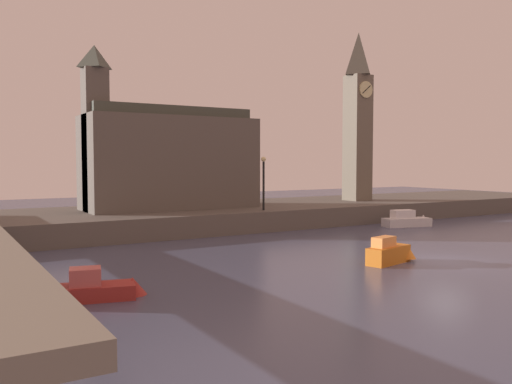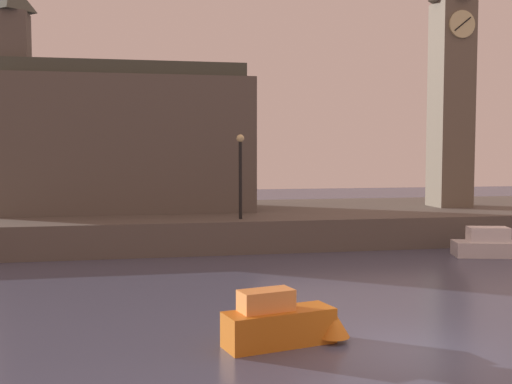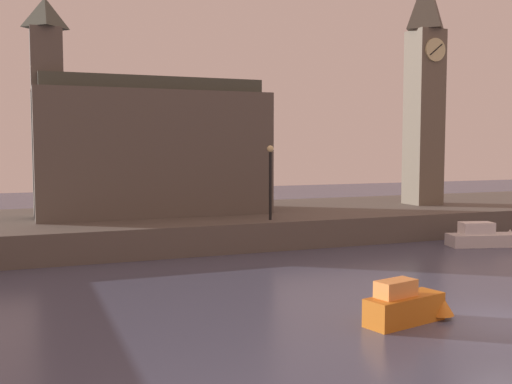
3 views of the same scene
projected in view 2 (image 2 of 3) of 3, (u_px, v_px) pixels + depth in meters
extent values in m
plane|color=#474C66|center=(412.00, 352.00, 14.58)|extent=(120.00, 120.00, 0.00)
cube|color=#5B544C|center=(253.00, 222.00, 34.12)|extent=(70.00, 12.00, 1.50)
cube|color=#6B6051|center=(451.00, 105.00, 35.27)|extent=(1.97, 1.97, 11.50)
cylinder|color=beige|center=(462.00, 24.00, 33.96)|extent=(1.50, 0.12, 1.50)
cube|color=black|center=(463.00, 24.00, 33.89)|extent=(0.97, 0.04, 0.80)
cube|color=#5B544C|center=(128.00, 145.00, 32.95)|extent=(12.98, 5.13, 6.96)
cube|color=#5B544C|center=(14.00, 113.00, 31.76)|extent=(1.63, 1.63, 10.18)
cube|color=#42473D|center=(127.00, 71.00, 32.68)|extent=(12.33, 3.08, 0.80)
cylinder|color=black|center=(240.00, 181.00, 28.98)|extent=(0.16, 0.16, 3.59)
sphere|color=#F2E099|center=(240.00, 138.00, 28.85)|extent=(0.36, 0.36, 0.36)
cube|color=orange|center=(279.00, 327.00, 15.05)|extent=(2.86, 1.53, 0.86)
cube|color=#FF9947|center=(266.00, 300.00, 14.94)|extent=(1.42, 0.93, 0.51)
cone|color=orange|center=(333.00, 323.00, 15.31)|extent=(1.00, 1.00, 0.68)
cube|color=silver|center=(497.00, 249.00, 27.62)|extent=(3.97, 2.22, 0.66)
cube|color=white|center=(488.00, 234.00, 27.49)|extent=(1.90, 1.33, 0.66)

